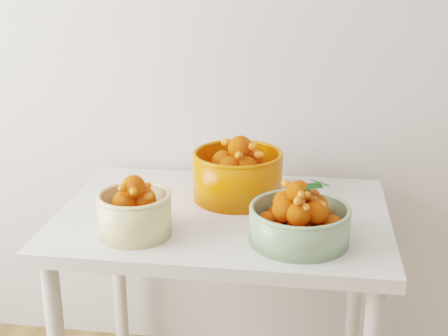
{
  "coord_description": "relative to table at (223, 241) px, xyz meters",
  "views": [
    {
      "loc": [
        0.03,
        -0.13,
        1.51
      ],
      "look_at": [
        -0.2,
        1.52,
        0.92
      ],
      "focal_mm": 50.0,
      "sensor_mm": 36.0,
      "label": 1
    }
  ],
  "objects": [
    {
      "name": "table",
      "position": [
        0.0,
        0.0,
        0.0
      ],
      "size": [
        1.0,
        0.7,
        0.75
      ],
      "color": "silver",
      "rests_on": "ground"
    },
    {
      "name": "bowl_cream",
      "position": [
        -0.22,
        -0.19,
        0.16
      ],
      "size": [
        0.25,
        0.25,
        0.18
      ],
      "rotation": [
        0.0,
        0.0,
        -0.25
      ],
      "color": "#DAC585",
      "rests_on": "table"
    },
    {
      "name": "bowl_green",
      "position": [
        0.24,
        -0.16,
        0.16
      ],
      "size": [
        0.34,
        0.34,
        0.18
      ],
      "rotation": [
        0.0,
        0.0,
        -0.29
      ],
      "color": "gray",
      "rests_on": "table"
    },
    {
      "name": "bowl_orange",
      "position": [
        0.03,
        0.12,
        0.18
      ],
      "size": [
        0.35,
        0.35,
        0.21
      ],
      "rotation": [
        0.0,
        0.0,
        -0.27
      ],
      "color": "#E04E03",
      "rests_on": "table"
    }
  ]
}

